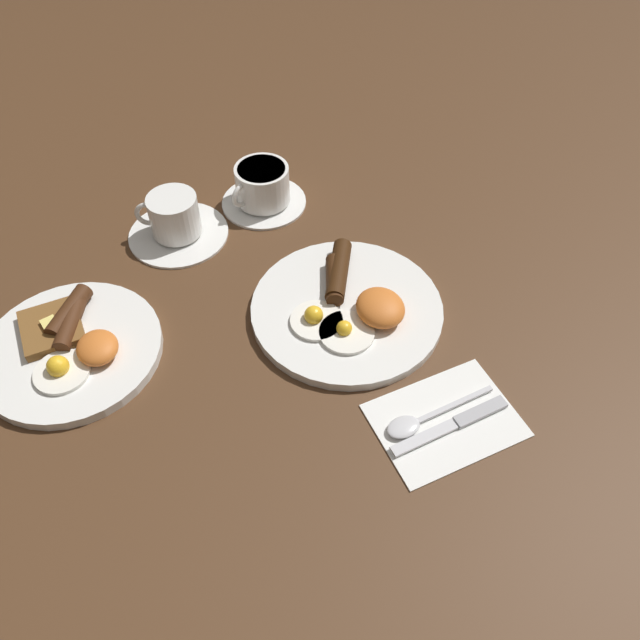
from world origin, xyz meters
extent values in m
plane|color=#4C301C|center=(0.00, 0.00, 0.00)|extent=(3.00, 3.00, 0.00)
cylinder|color=white|center=(0.00, 0.00, 0.01)|extent=(0.28, 0.28, 0.01)
cylinder|color=white|center=(-0.05, 0.02, 0.02)|extent=(0.08, 0.08, 0.01)
sphere|color=yellow|center=(-0.05, 0.03, 0.03)|extent=(0.02, 0.02, 0.02)
cylinder|color=white|center=(-0.01, 0.05, 0.02)|extent=(0.08, 0.08, 0.01)
sphere|color=yellow|center=(-0.01, 0.06, 0.03)|extent=(0.03, 0.03, 0.03)
ellipsoid|color=orange|center=(-0.04, -0.04, 0.03)|extent=(0.08, 0.07, 0.03)
cylinder|color=#351D0B|center=(0.06, -0.01, 0.03)|extent=(0.11, 0.08, 0.03)
cylinder|color=#3A1F0E|center=(0.05, 0.00, 0.03)|extent=(0.09, 0.06, 0.03)
cylinder|color=white|center=(0.08, 0.38, 0.01)|extent=(0.25, 0.25, 0.01)
cylinder|color=white|center=(0.04, 0.40, 0.02)|extent=(0.07, 0.07, 0.01)
sphere|color=yellow|center=(0.04, 0.40, 0.03)|extent=(0.03, 0.03, 0.03)
ellipsoid|color=orange|center=(0.05, 0.35, 0.03)|extent=(0.06, 0.06, 0.03)
cylinder|color=#402211|center=(0.13, 0.37, 0.03)|extent=(0.09, 0.08, 0.03)
cylinder|color=#422312|center=(0.11, 0.37, 0.03)|extent=(0.10, 0.06, 0.02)
cube|color=brown|center=(0.12, 0.40, 0.02)|extent=(0.09, 0.08, 0.01)
cube|color=#F4E072|center=(0.12, 0.40, 0.03)|extent=(0.02, 0.02, 0.01)
cylinder|color=white|center=(0.29, 0.03, 0.00)|extent=(0.15, 0.15, 0.01)
cylinder|color=white|center=(0.29, 0.03, 0.04)|extent=(0.09, 0.09, 0.06)
cylinder|color=brown|center=(0.29, 0.03, 0.07)|extent=(0.08, 0.08, 0.00)
torus|color=white|center=(0.27, 0.07, 0.04)|extent=(0.03, 0.04, 0.04)
cylinder|color=white|center=(0.27, 0.18, 0.00)|extent=(0.16, 0.16, 0.01)
cylinder|color=white|center=(0.27, 0.18, 0.04)|extent=(0.08, 0.08, 0.07)
cylinder|color=brown|center=(0.27, 0.18, 0.07)|extent=(0.07, 0.07, 0.00)
torus|color=white|center=(0.28, 0.22, 0.05)|extent=(0.02, 0.05, 0.05)
cube|color=white|center=(-0.22, -0.04, 0.00)|extent=(0.14, 0.18, 0.01)
cube|color=silver|center=(-0.23, 0.00, 0.01)|extent=(0.02, 0.09, 0.00)
cube|color=#9E9EA3|center=(-0.23, -0.09, 0.01)|extent=(0.02, 0.08, 0.01)
ellipsoid|color=silver|center=(-0.21, 0.02, 0.01)|extent=(0.03, 0.05, 0.01)
cube|color=silver|center=(-0.20, -0.06, 0.01)|extent=(0.01, 0.11, 0.00)
camera|label=1|loc=(-0.55, 0.27, 0.69)|focal=35.00mm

